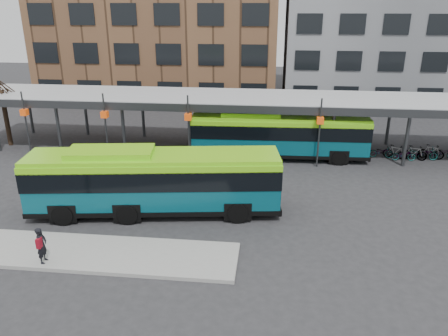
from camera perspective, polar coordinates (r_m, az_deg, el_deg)
ground at (r=22.27m, az=-1.49°, el=-7.97°), size 120.00×120.00×0.00m
boarding_island at (r=21.15m, az=-17.84°, el=-10.49°), size 14.00×3.00×0.18m
canopy at (r=33.02m, az=1.40°, el=8.92°), size 40.00×6.53×4.80m
tree at (r=38.46m, az=-26.63°, el=6.19°), size 1.64×1.64×5.60m
building_grey at (r=53.01m, az=22.07°, el=18.66°), size 24.00×14.00×20.00m
bus_front at (r=23.47m, az=-9.19°, el=-1.54°), size 13.46×4.58×3.64m
bus_rear at (r=31.90m, az=7.14°, el=4.44°), size 12.64×3.18×3.46m
pedestrian at (r=20.49m, az=-22.72°, el=-9.26°), size 0.43×0.65×1.64m
bike_rack at (r=34.59m, az=23.66°, el=1.84°), size 6.21×1.43×1.07m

